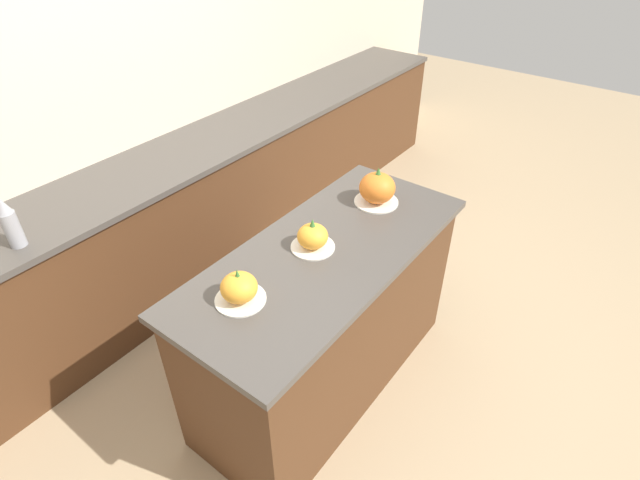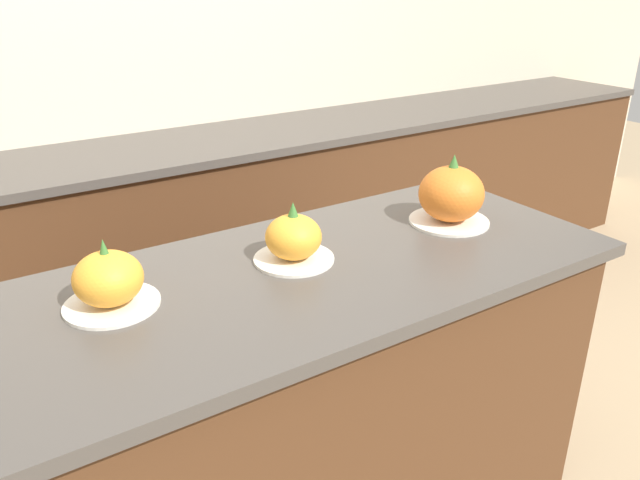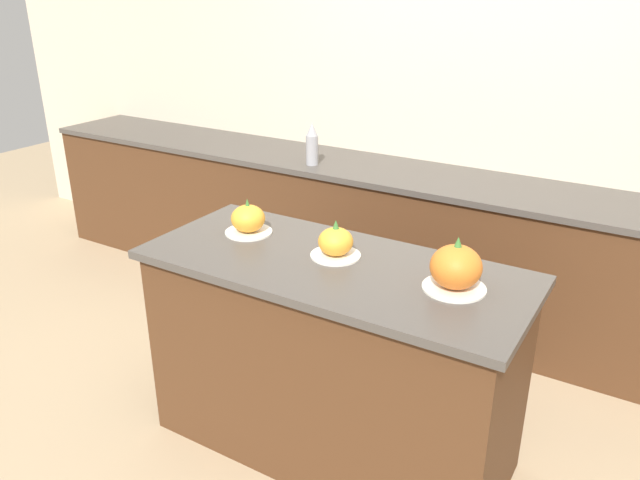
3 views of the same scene
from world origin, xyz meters
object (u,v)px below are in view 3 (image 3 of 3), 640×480
Objects in this scene: pumpkin_cake_left at (248,220)px; pumpkin_cake_right at (456,268)px; pumpkin_cake_center at (336,243)px; bottle_tall at (312,145)px.

pumpkin_cake_left is 0.90× the size of pumpkin_cake_right.
pumpkin_cake_center is at bearing 177.12° from pumpkin_cake_right.
pumpkin_cake_center is 0.80× the size of bottle_tall.
pumpkin_cake_right is (0.97, -0.04, 0.02)m from pumpkin_cake_left.
pumpkin_cake_center is 1.38m from bottle_tall.
pumpkin_cake_right reaches higher than pumpkin_cake_left.
pumpkin_cake_right is 1.75m from bottle_tall.
bottle_tall reaches higher than pumpkin_cake_left.
pumpkin_cake_center is 0.88× the size of pumpkin_cake_right.
pumpkin_cake_left is 0.46m from pumpkin_cake_center.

